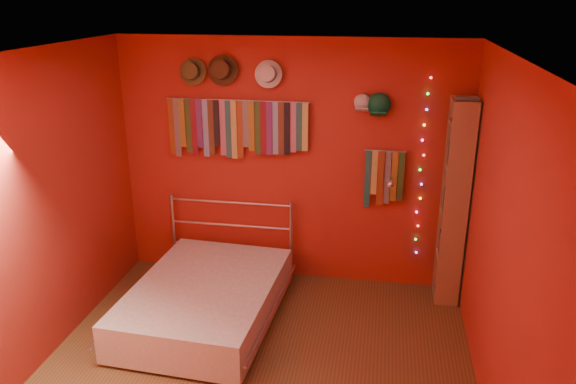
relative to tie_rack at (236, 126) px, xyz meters
The scene contains 16 objects.
ground 2.40m from the tie_rack, 72.25° to the right, with size 3.50×3.50×0.00m, color brown.
back_wall 0.66m from the tie_rack, ahead, with size 3.50×0.02×2.50m, color maroon.
right_wall 2.87m from the tie_rack, 36.35° to the right, with size 0.02×3.50×2.50m, color maroon.
left_wall 2.11m from the tie_rack, 125.70° to the right, with size 0.02×3.50×2.50m, color maroon.
ceiling 1.97m from the tie_rack, 72.25° to the right, with size 3.50×3.50×0.02m, color white.
tie_rack is the anchor object (origin of this frame).
small_tie_rack 1.54m from the tie_rack, ahead, with size 0.40×0.03×0.59m.
fedora_olive 0.67m from the tie_rack, behind, with size 0.27×0.15×0.26m.
fedora_brown 0.57m from the tie_rack, 163.56° to the right, with size 0.30×0.16×0.30m.
fedora_white 0.63m from the tie_rack, ahead, with size 0.27×0.14×0.26m.
cap_white 1.27m from the tie_rack, ahead, with size 0.17×0.21×0.17m.
cap_green 1.42m from the tie_rack, ahead, with size 0.20×0.25×0.20m.
fairy_lights 1.87m from the tie_rack, ahead, with size 0.06×0.02×1.79m.
reading_lamp 1.62m from the tie_rack, ahead, with size 0.07×0.30×0.09m.
bookshelf 2.29m from the tie_rack, ahead, with size 0.25×0.34×2.00m.
bed 1.71m from the tie_rack, 94.57° to the right, with size 1.42×1.85×0.87m.
Camera 1 is at (0.92, -3.61, 2.90)m, focal length 35.00 mm.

